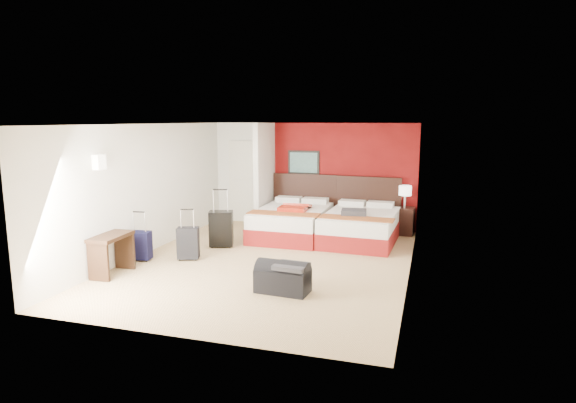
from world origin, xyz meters
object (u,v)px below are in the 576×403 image
at_px(suitcase_navy, 141,247).
at_px(desk, 112,255).
at_px(bed_right, 360,227).
at_px(nightstand, 404,221).
at_px(bed_left, 292,223).
at_px(table_lamp, 405,197).
at_px(suitcase_black, 221,230).
at_px(duffel_bag, 283,279).
at_px(red_suitcase_open, 295,207).
at_px(suitcase_charcoal, 188,244).

height_order(suitcase_navy, desk, desk).
distance_m(bed_right, nightstand, 1.29).
distance_m(bed_left, bed_right, 1.52).
height_order(table_lamp, desk, table_lamp).
bearing_deg(bed_left, table_lamp, 22.05).
height_order(suitcase_black, suitcase_navy, suitcase_black).
height_order(bed_left, desk, desk).
bearing_deg(duffel_bag, red_suitcase_open, 106.94).
bearing_deg(nightstand, suitcase_navy, -138.52).
height_order(red_suitcase_open, suitcase_charcoal, red_suitcase_open).
relative_size(bed_left, table_lamp, 4.22).
bearing_deg(bed_left, duffel_bag, -75.99).
bearing_deg(red_suitcase_open, nightstand, 23.36).
relative_size(bed_left, suitcase_navy, 4.08).
bearing_deg(nightstand, bed_right, -127.45).
height_order(bed_left, red_suitcase_open, red_suitcase_open).
bearing_deg(suitcase_navy, suitcase_charcoal, 12.94).
relative_size(bed_left, nightstand, 3.44).
xyz_separation_m(suitcase_black, suitcase_navy, (-1.02, -1.32, -0.10)).
bearing_deg(desk, table_lamp, 40.87).
xyz_separation_m(bed_left, table_lamp, (2.37, 0.96, 0.55)).
bearing_deg(duffel_bag, suitcase_charcoal, 156.91).
bearing_deg(duffel_bag, suitcase_navy, 168.75).
distance_m(red_suitcase_open, suitcase_navy, 3.37).
distance_m(red_suitcase_open, nightstand, 2.53).
xyz_separation_m(suitcase_black, suitcase_charcoal, (-0.21, -1.02, -0.07)).
xyz_separation_m(red_suitcase_open, desk, (-2.25, -3.32, -0.34)).
bearing_deg(suitcase_charcoal, duffel_bag, -45.04).
distance_m(red_suitcase_open, table_lamp, 2.51).
height_order(nightstand, duffel_bag, nightstand).
bearing_deg(bed_left, suitcase_navy, -130.25).
relative_size(suitcase_charcoal, duffel_bag, 0.73).
relative_size(suitcase_black, suitcase_charcoal, 1.23).
xyz_separation_m(suitcase_black, duffel_bag, (1.99, -2.15, -0.15)).
xyz_separation_m(red_suitcase_open, duffel_bag, (0.75, -3.29, -0.48)).
bearing_deg(suitcase_charcoal, bed_right, 20.29).
distance_m(bed_right, suitcase_charcoal, 3.65).
relative_size(bed_left, suitcase_black, 2.97).
bearing_deg(suitcase_black, suitcase_charcoal, -119.66).
bearing_deg(duffel_bag, bed_left, 108.18).
distance_m(suitcase_charcoal, duffel_bag, 2.47).
xyz_separation_m(table_lamp, suitcase_charcoal, (-3.72, -3.22, -0.58)).
relative_size(suitcase_navy, duffel_bag, 0.65).
relative_size(table_lamp, suitcase_black, 0.70).
height_order(bed_left, suitcase_navy, bed_left).
distance_m(suitcase_charcoal, suitcase_navy, 0.87).
xyz_separation_m(suitcase_charcoal, duffel_bag, (2.20, -1.13, -0.09)).
height_order(bed_right, suitcase_navy, bed_right).
bearing_deg(duffel_bag, suitcase_black, 136.99).
distance_m(bed_left, nightstand, 2.56).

